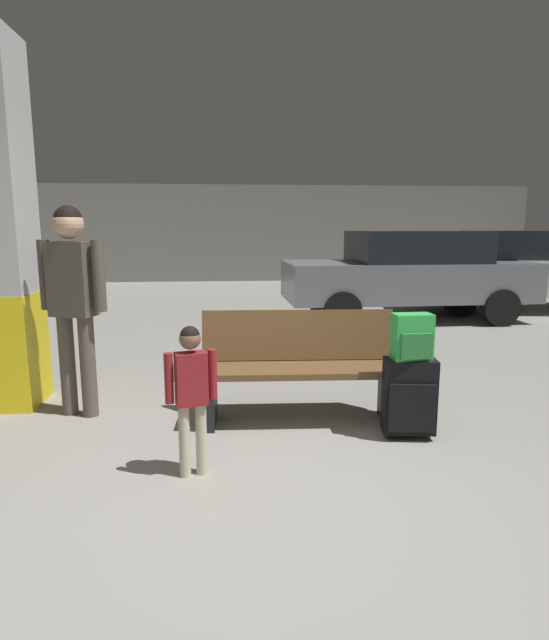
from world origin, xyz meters
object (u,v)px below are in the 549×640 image
object	(u,v)px
parked_car_side	(520,268)
backpack_bright	(412,337)
child	(191,385)
bench	(300,367)
suitcase	(409,396)
adult	(73,289)
parked_car_near	(408,273)

from	to	relation	value
parked_car_side	backpack_bright	bearing A→B (deg)	-125.69
parked_car_side	child	bearing A→B (deg)	-132.41
bench	suitcase	size ratio (longest dim) A/B	2.68
backpack_bright	child	xyz separation A→B (m)	(-1.58, -0.47, -0.17)
adult	parked_car_side	xyz separation A→B (m)	(6.83, 5.17, -0.27)
backpack_bright	parked_car_near	distance (m)	5.34
adult	parked_car_side	world-z (taller)	adult
adult	parked_car_near	world-z (taller)	adult
child	parked_car_near	size ratio (longest dim) A/B	0.23
backpack_bright	parked_car_near	world-z (taller)	parked_car_near
bench	adult	bearing A→B (deg)	171.58
suitcase	adult	world-z (taller)	adult
bench	child	xyz separation A→B (m)	(-0.81, -0.91, 0.16)
bench	backpack_bright	size ratio (longest dim) A/B	4.77
adult	parked_car_side	size ratio (longest dim) A/B	0.40
suitcase	parked_car_side	world-z (taller)	parked_car_side
backpack_bright	parked_car_side	size ratio (longest dim) A/B	0.08
adult	parked_car_near	bearing A→B (deg)	44.99
suitcase	backpack_bright	distance (m)	0.45
suitcase	child	xyz separation A→B (m)	(-1.57, -0.47, 0.28)
child	parked_car_side	world-z (taller)	parked_car_side
child	bench	bearing A→B (deg)	48.47
bench	parked_car_near	distance (m)	5.25
backpack_bright	child	bearing A→B (deg)	-163.49
adult	backpack_bright	bearing A→B (deg)	-15.47
bench	parked_car_near	xyz separation A→B (m)	(2.50, 4.60, 0.36)
bench	parked_car_side	size ratio (longest dim) A/B	0.38
bench	parked_car_near	size ratio (longest dim) A/B	0.39
parked_car_near	bench	bearing A→B (deg)	-118.54
child	parked_car_side	size ratio (longest dim) A/B	0.23
suitcase	parked_car_side	size ratio (longest dim) A/B	0.14
suitcase	child	size ratio (longest dim) A/B	0.62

